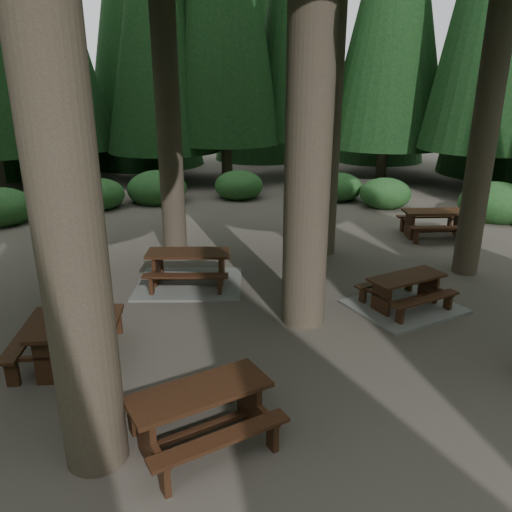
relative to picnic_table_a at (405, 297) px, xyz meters
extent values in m
plane|color=#4F4740|center=(-3.05, -0.34, -0.23)|extent=(80.00, 80.00, 0.00)
cube|color=gray|center=(0.00, 0.00, -0.21)|extent=(2.52, 2.28, 0.05)
cube|color=#381C10|center=(0.00, 0.00, 0.45)|extent=(1.76, 1.10, 0.05)
cube|color=#381C10|center=(-0.16, 0.52, 0.18)|extent=(1.64, 0.71, 0.05)
cube|color=#381C10|center=(0.16, -0.52, 0.18)|extent=(1.64, 0.71, 0.05)
cube|color=#381C10|center=(-0.63, -0.20, 0.10)|extent=(0.22, 0.50, 0.66)
cube|color=#381C10|center=(-0.63, -0.20, 0.15)|extent=(0.47, 1.29, 0.05)
cube|color=#381C10|center=(0.63, 0.20, 0.10)|extent=(0.22, 0.50, 0.66)
cube|color=#381C10|center=(0.63, 0.20, 0.15)|extent=(0.47, 1.29, 0.05)
cube|color=#381C10|center=(0.00, 0.00, -0.07)|extent=(1.33, 0.48, 0.07)
cube|color=#381C10|center=(-6.56, -0.74, 0.59)|extent=(0.96, 2.04, 0.07)
cube|color=#381C10|center=(-7.22, -0.68, 0.26)|extent=(0.46, 2.00, 0.05)
cube|color=#381C10|center=(-5.91, -0.80, 0.26)|extent=(0.46, 2.00, 0.05)
cube|color=#381C10|center=(-6.64, -1.53, 0.16)|extent=(0.61, 0.15, 0.79)
cube|color=#381C10|center=(-6.64, -1.53, 0.23)|extent=(1.60, 0.24, 0.07)
cube|color=#381C10|center=(-6.49, 0.05, 0.16)|extent=(0.61, 0.15, 0.79)
cube|color=#381C10|center=(-6.49, 0.05, 0.23)|extent=(1.60, 0.24, 0.07)
cube|color=#381C10|center=(-6.56, -0.74, -0.04)|extent=(0.25, 1.65, 0.09)
cube|color=gray|center=(-4.33, 2.11, -0.21)|extent=(2.72, 2.39, 0.05)
cube|color=#381C10|center=(-4.33, 2.11, 0.55)|extent=(1.98, 1.06, 0.06)
cube|color=#381C10|center=(-4.22, 2.73, 0.24)|extent=(1.89, 0.60, 0.05)
cube|color=#381C10|center=(-4.45, 1.50, 0.24)|extent=(1.89, 0.60, 0.05)
cube|color=#381C10|center=(-5.07, 2.25, 0.14)|extent=(0.19, 0.58, 0.75)
cube|color=#381C10|center=(-5.07, 2.25, 0.20)|extent=(0.36, 1.50, 0.06)
cube|color=#381C10|center=(-3.60, 1.97, 0.14)|extent=(0.19, 0.58, 0.75)
cube|color=#381C10|center=(-3.60, 1.97, 0.20)|extent=(0.36, 1.50, 0.06)
cube|color=#381C10|center=(-4.33, 2.11, -0.05)|extent=(1.55, 0.37, 0.08)
cube|color=#381C10|center=(3.20, 4.49, 0.55)|extent=(1.98, 1.01, 0.06)
cube|color=#381C10|center=(3.30, 5.11, 0.24)|extent=(1.91, 0.54, 0.05)
cube|color=#381C10|center=(3.11, 3.86, 0.24)|extent=(1.91, 0.54, 0.05)
cube|color=#381C10|center=(2.46, 4.60, 0.15)|extent=(0.17, 0.58, 0.76)
cube|color=#381C10|center=(2.46, 4.60, 0.21)|extent=(0.31, 1.52, 0.06)
cube|color=#381C10|center=(3.95, 4.37, 0.15)|extent=(0.17, 0.58, 0.76)
cube|color=#381C10|center=(3.95, 4.37, 0.21)|extent=(0.31, 1.52, 0.06)
cube|color=#381C10|center=(3.20, 4.49, -0.04)|extent=(1.57, 0.32, 0.08)
cube|color=#381C10|center=(-4.54, -3.28, 0.53)|extent=(1.95, 1.27, 0.06)
cube|color=#381C10|center=(-4.74, -2.71, 0.22)|extent=(1.80, 0.84, 0.05)
cube|color=#381C10|center=(-4.34, -3.86, 0.22)|extent=(1.80, 0.84, 0.05)
cube|color=#381C10|center=(-5.22, -3.53, 0.13)|extent=(0.26, 0.55, 0.73)
cube|color=#381C10|center=(-5.22, -3.53, 0.19)|extent=(0.56, 1.41, 0.06)
cube|color=#381C10|center=(-3.85, -3.04, 0.13)|extent=(0.26, 0.55, 0.73)
cube|color=#381C10|center=(-3.85, -3.04, 0.19)|extent=(0.56, 1.41, 0.06)
cube|color=#381C10|center=(-4.54, -3.28, -0.05)|extent=(1.46, 0.58, 0.08)
ellipsoid|color=#1C542A|center=(6.40, 6.12, 0.17)|extent=(2.42, 2.42, 1.49)
ellipsoid|color=#1C542A|center=(3.39, 8.35, 0.17)|extent=(1.90, 1.90, 1.17)
ellipsoid|color=#1C542A|center=(2.09, 9.83, 0.17)|extent=(1.84, 1.84, 1.13)
ellipsoid|color=#1C542A|center=(-1.75, 10.91, 0.17)|extent=(1.95, 1.95, 1.20)
ellipsoid|color=#1C542A|center=(-4.98, 10.87, 0.17)|extent=(2.31, 2.31, 1.42)
ellipsoid|color=#1C542A|center=(-7.14, 10.23, 0.17)|extent=(1.93, 1.93, 1.19)
ellipsoid|color=#1C542A|center=(-10.16, 8.73, 0.17)|extent=(2.15, 2.15, 1.32)
cone|color=#103219|center=(1.20, 21.26, 7.84)|extent=(5.34, 5.34, 16.14)
camera|label=1|loc=(-4.86, -8.73, 4.27)|focal=35.00mm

